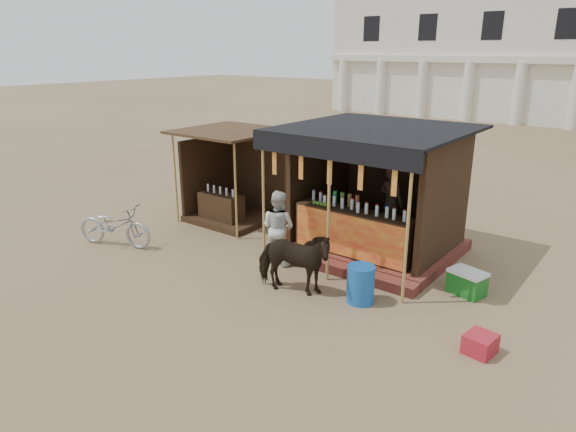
{
  "coord_description": "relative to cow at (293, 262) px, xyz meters",
  "views": [
    {
      "loc": [
        5.99,
        -6.19,
        4.31
      ],
      "look_at": [
        0.0,
        1.6,
        1.1
      ],
      "focal_mm": 32.0,
      "sensor_mm": 36.0,
      "label": 1
    }
  ],
  "objects": [
    {
      "name": "red_crate",
      "position": [
        3.38,
        0.12,
        -0.48
      ],
      "size": [
        0.46,
        0.49,
        0.3
      ],
      "primitive_type": "cube",
      "rotation": [
        0.0,
        0.0,
        -0.14
      ],
      "color": "maroon",
      "rests_on": "ground"
    },
    {
      "name": "bystander",
      "position": [
        -1.11,
        0.96,
        0.16
      ],
      "size": [
        0.79,
        0.63,
        1.57
      ],
      "primitive_type": "imported",
      "rotation": [
        0.0,
        0.0,
        3.19
      ],
      "color": "silver",
      "rests_on": "ground"
    },
    {
      "name": "cow",
      "position": [
        0.0,
        0.0,
        0.0
      ],
      "size": [
        1.62,
        1.09,
        1.25
      ],
      "primitive_type": "imported",
      "rotation": [
        0.0,
        0.0,
        1.87
      ],
      "color": "black",
      "rests_on": "ground"
    },
    {
      "name": "ground",
      "position": [
        -0.82,
        -0.68,
        -0.63
      ],
      "size": [
        120.0,
        120.0,
        0.0
      ],
      "primitive_type": "plane",
      "color": "#846B4C",
      "rests_on": "ground"
    },
    {
      "name": "motorbike",
      "position": [
        -4.68,
        -0.54,
        -0.14
      ],
      "size": [
        1.95,
        1.23,
        0.97
      ],
      "primitive_type": "imported",
      "rotation": [
        0.0,
        0.0,
        1.92
      ],
      "color": "#9F9FA8",
      "rests_on": "ground"
    },
    {
      "name": "secondary_stall",
      "position": [
        -3.99,
        2.56,
        0.22
      ],
      "size": [
        2.4,
        2.4,
        2.38
      ],
      "color": "#332212",
      "rests_on": "ground"
    },
    {
      "name": "blue_barrel",
      "position": [
        1.16,
        0.45,
        -0.28
      ],
      "size": [
        0.61,
        0.61,
        0.69
      ],
      "primitive_type": "cylinder",
      "rotation": [
        0.0,
        0.0,
        -0.26
      ],
      "color": "#1653A7",
      "rests_on": "ground"
    },
    {
      "name": "cooler",
      "position": [
        2.55,
        1.92,
        -0.39
      ],
      "size": [
        0.73,
        0.59,
        0.46
      ],
      "color": "#16651D",
      "rests_on": "ground"
    },
    {
      "name": "main_stall",
      "position": [
        0.2,
        2.68,
        0.4
      ],
      "size": [
        3.6,
        3.61,
        2.78
      ],
      "color": "brown",
      "rests_on": "ground"
    },
    {
      "name": "background_building",
      "position": [
        -2.82,
        29.26,
        3.35
      ],
      "size": [
        26.0,
        7.45,
        8.18
      ],
      "color": "silver",
      "rests_on": "ground"
    }
  ]
}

